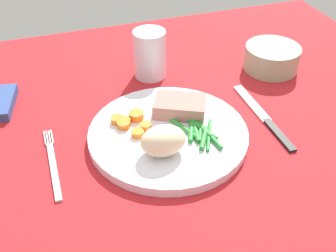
# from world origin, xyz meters

# --- Properties ---
(dining_table) EXTENTS (1.20, 0.90, 0.02)m
(dining_table) POSITION_xyz_m (0.00, 0.00, 0.01)
(dining_table) COLOR red
(dining_table) RESTS_ON ground
(dinner_plate) EXTENTS (0.27, 0.27, 0.02)m
(dinner_plate) POSITION_xyz_m (0.03, -0.02, 0.03)
(dinner_plate) COLOR white
(dinner_plate) RESTS_ON dining_table
(meat_portion) EXTENTS (0.11, 0.09, 0.03)m
(meat_portion) POSITION_xyz_m (0.07, 0.02, 0.05)
(meat_portion) COLOR #B2756B
(meat_portion) RESTS_ON dinner_plate
(mashed_potatoes) EXTENTS (0.07, 0.05, 0.05)m
(mashed_potatoes) POSITION_xyz_m (0.01, -0.07, 0.06)
(mashed_potatoes) COLOR beige
(mashed_potatoes) RESTS_ON dinner_plate
(carrot_slices) EXTENTS (0.06, 0.07, 0.01)m
(carrot_slices) POSITION_xyz_m (-0.02, 0.02, 0.04)
(carrot_slices) COLOR orange
(carrot_slices) RESTS_ON dinner_plate
(green_beans) EXTENTS (0.07, 0.10, 0.01)m
(green_beans) POSITION_xyz_m (0.08, -0.04, 0.04)
(green_beans) COLOR #2D8C38
(green_beans) RESTS_ON dinner_plate
(fork) EXTENTS (0.01, 0.17, 0.00)m
(fork) POSITION_xyz_m (-0.16, -0.02, 0.02)
(fork) COLOR silver
(fork) RESTS_ON dining_table
(knife) EXTENTS (0.02, 0.21, 0.01)m
(knife) POSITION_xyz_m (0.22, -0.02, 0.02)
(knife) COLOR black
(knife) RESTS_ON dining_table
(water_glass) EXTENTS (0.07, 0.07, 0.10)m
(water_glass) POSITION_xyz_m (0.07, 0.19, 0.06)
(water_glass) COLOR silver
(water_glass) RESTS_ON dining_table
(salad_bowl) EXTENTS (0.11, 0.11, 0.05)m
(salad_bowl) POSITION_xyz_m (0.32, 0.13, 0.05)
(salad_bowl) COLOR #99B28C
(salad_bowl) RESTS_ON dining_table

